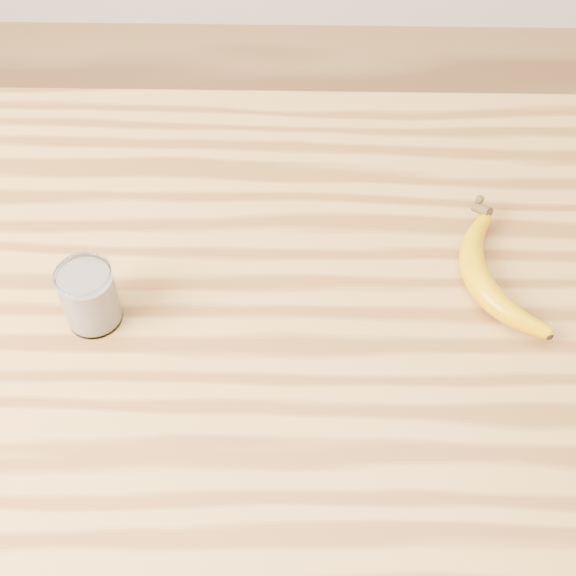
{
  "coord_description": "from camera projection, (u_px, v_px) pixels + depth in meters",
  "views": [
    {
      "loc": [
        0.08,
        -0.67,
        1.7
      ],
      "look_at": [
        0.07,
        -0.04,
        0.93
      ],
      "focal_mm": 50.0,
      "sensor_mm": 36.0,
      "label": 1
    }
  ],
  "objects": [
    {
      "name": "table",
      "position": [
        241.0,
        338.0,
        1.15
      ],
      "size": [
        1.2,
        0.8,
        0.9
      ],
      "color": "#AF7C39",
      "rests_on": "ground"
    },
    {
      "name": "smoothie_glass",
      "position": [
        89.0,
        297.0,
        0.97
      ],
      "size": [
        0.07,
        0.07,
        0.09
      ],
      "color": "white",
      "rests_on": "table"
    },
    {
      "name": "banana",
      "position": [
        477.0,
        280.0,
        1.02
      ],
      "size": [
        0.18,
        0.31,
        0.04
      ],
      "primitive_type": null,
      "rotation": [
        0.0,
        0.0,
        0.25
      ],
      "color": "#C48A00",
      "rests_on": "table"
    }
  ]
}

